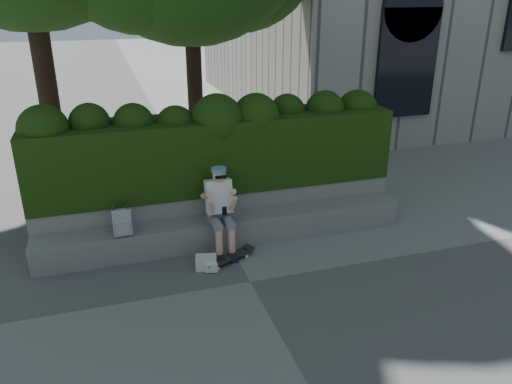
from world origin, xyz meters
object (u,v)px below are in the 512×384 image
object	(u,v)px
person	(220,206)
backpack_plaid	(122,222)
backpack_ground	(206,262)
skateboard	(229,258)

from	to	relation	value
person	backpack_plaid	world-z (taller)	person
person	backpack_plaid	size ratio (longest dim) A/B	3.43
person	backpack_ground	world-z (taller)	person
skateboard	backpack_plaid	bearing A→B (deg)	137.38
backpack_plaid	backpack_ground	world-z (taller)	backpack_plaid
person	backpack_ground	size ratio (longest dim) A/B	4.50
backpack_ground	backpack_plaid	bearing A→B (deg)	165.33
skateboard	backpack_plaid	distance (m)	1.69
skateboard	backpack_ground	xyz separation A→B (m)	(-0.37, -0.09, 0.03)
person	skateboard	distance (m)	0.80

